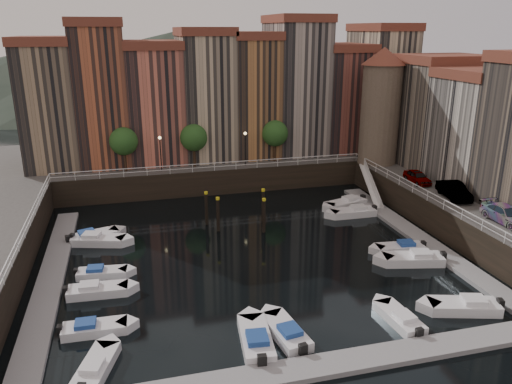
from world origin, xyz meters
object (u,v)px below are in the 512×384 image
object	(u,v)px
mooring_pilings	(238,211)
car_b	(454,191)
corner_tower	(381,105)
car_c	(506,216)
car_a	(417,178)
boat_left_1	(96,290)
gangway	(371,183)
boat_left_0	(93,328)
boat_left_2	(101,273)

from	to	relation	value
mooring_pilings	car_b	world-z (taller)	car_b
corner_tower	mooring_pilings	size ratio (longest dim) A/B	2.27
car_b	car_c	size ratio (longest dim) A/B	0.96
car_a	corner_tower	bearing A→B (deg)	92.04
corner_tower	boat_left_1	xyz separation A→B (m)	(-32.64, -19.31, -9.84)
gangway	car_b	distance (m)	10.73
corner_tower	boat_left_0	world-z (taller)	corner_tower
car_a	car_b	xyz separation A→B (m)	(0.64, -5.39, 0.12)
corner_tower	gangway	size ratio (longest dim) A/B	1.66
gangway	mooring_pilings	distance (m)	17.26
corner_tower	boat_left_0	bearing A→B (deg)	-143.26
corner_tower	mooring_pilings	distance (m)	23.16
gangway	boat_left_0	size ratio (longest dim) A/B	1.91
mooring_pilings	car_a	xyz separation A→B (m)	(19.63, -0.07, 2.02)
gangway	car_c	bearing A→B (deg)	-76.75
corner_tower	car_b	world-z (taller)	corner_tower
car_c	corner_tower	bearing A→B (deg)	91.48
boat_left_0	boat_left_2	world-z (taller)	boat_left_0
boat_left_0	car_a	world-z (taller)	car_a
boat_left_2	car_a	size ratio (longest dim) A/B	1.06
mooring_pilings	boat_left_1	xyz separation A→B (m)	(-13.08, -10.34, -1.29)
boat_left_0	car_b	xyz separation A→B (m)	(33.34, 9.93, 3.45)
corner_tower	car_c	world-z (taller)	corner_tower
gangway	boat_left_2	size ratio (longest dim) A/B	1.99
car_b	car_c	distance (m)	6.75
mooring_pilings	boat_left_1	distance (m)	16.72
corner_tower	car_c	distance (m)	22.17
mooring_pilings	car_a	bearing A→B (deg)	-0.21
boat_left_0	car_a	size ratio (longest dim) A/B	1.11
boat_left_1	boat_left_2	world-z (taller)	boat_left_1
gangway	boat_left_0	bearing A→B (deg)	-146.25
boat_left_1	car_a	world-z (taller)	car_a
car_b	corner_tower	bearing A→B (deg)	102.37
mooring_pilings	boat_left_0	xyz separation A→B (m)	(-13.07, -15.40, -1.31)
gangway	car_a	world-z (taller)	car_a
gangway	car_c	xyz separation A→B (m)	(3.93, -16.68, 1.81)
boat_left_0	car_c	xyz separation A→B (m)	(33.67, 3.19, 3.39)
gangway	car_b	bearing A→B (deg)	-70.10
boat_left_0	boat_left_2	xyz separation A→B (m)	(0.23, 7.98, -0.02)
corner_tower	boat_left_0	distance (m)	41.91
mooring_pilings	boat_left_0	size ratio (longest dim) A/B	1.40
corner_tower	car_a	xyz separation A→B (m)	(0.06, -9.05, -6.52)
car_a	car_c	xyz separation A→B (m)	(0.97, -12.13, 0.06)
boat_left_2	car_b	world-z (taller)	car_b
boat_left_0	gangway	bearing A→B (deg)	35.53
boat_left_2	car_c	size ratio (longest dim) A/B	0.84
car_c	mooring_pilings	bearing A→B (deg)	148.05
gangway	mooring_pilings	bearing A→B (deg)	-164.98
gangway	boat_left_1	distance (m)	33.26
boat_left_1	car_a	xyz separation A→B (m)	(32.71, 10.27, 3.31)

